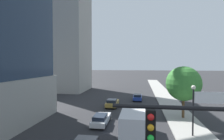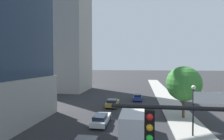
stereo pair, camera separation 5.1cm
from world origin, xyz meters
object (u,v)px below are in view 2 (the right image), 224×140
Objects in this scene: construction_building at (64,30)px; street_tree at (184,84)px; car_white at (101,119)px; car_blue at (138,97)px; street_lamp at (193,102)px; car_black at (136,113)px; box_truck at (135,123)px; car_gold at (112,103)px.

street_tree is at bearing -39.78° from construction_building.
car_white is at bearing -58.28° from construction_building.
car_blue is (-6.37, 11.42, -4.15)m from street_tree.
street_tree is (27.15, -22.60, -12.15)m from construction_building.
car_black is at bearing 136.29° from street_lamp.
car_blue is at bearing 74.56° from car_white.
construction_building is at bearing 140.22° from street_tree.
car_blue is at bearing 90.00° from box_truck.
street_lamp reaches higher than box_truck.
street_lamp is 6.56m from street_tree.
car_gold is 7.38m from car_black.
street_tree is 10.96m from box_truck.
construction_building reaches higher than car_gold.
car_white is at bearing 167.01° from street_lamp.
box_truck reaches higher than car_white.
box_truck is at bearing -161.51° from street_lamp.
box_truck is at bearing -90.00° from car_black.
construction_building is at bearing 121.72° from car_white.
street_lamp is 8.64m from car_black.
construction_building reaches higher than street_tree.
car_black is (-6.37, -0.81, -4.13)m from street_tree.
street_tree is at bearing 52.80° from box_truck.
car_gold is at bearing 125.50° from car_black.
street_lamp is (26.66, -29.03, -13.37)m from construction_building.
street_lamp reaches higher than car_white.
street_lamp is at bearing -47.44° from construction_building.
street_tree is at bearing -25.98° from car_gold.
street_lamp is at bearing -94.41° from street_tree.
car_gold is at bearing -124.51° from car_blue.
car_white is 6.18m from box_truck.
box_truck is at bearing -127.20° from street_tree.
box_truck is (-5.88, -1.97, -1.79)m from street_lamp.
car_blue is (4.28, 15.51, 0.00)m from car_white.
car_blue is at bearing 55.49° from car_gold.
car_gold is at bearing 107.50° from box_truck.
box_truck reaches higher than car_blue.
car_gold is (16.50, -17.41, -16.28)m from construction_building.
car_white is at bearing -159.02° from street_tree.
street_tree is 12.55m from car_gold.
construction_building is 8.54× the size of car_black.
car_gold is (-4.28, -6.23, 0.02)m from car_blue.
street_tree is (0.50, 6.43, 1.21)m from street_lamp.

